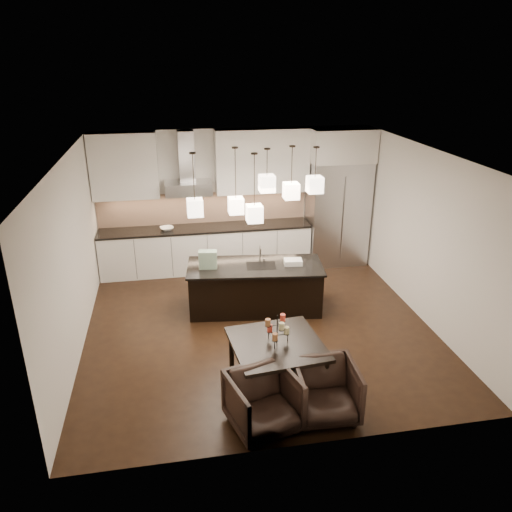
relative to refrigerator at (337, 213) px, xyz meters
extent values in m
cube|color=black|center=(-2.10, -2.38, -1.08)|extent=(5.50, 5.50, 0.02)
cube|color=white|center=(-2.10, -2.38, 1.73)|extent=(5.50, 5.50, 0.02)
cube|color=silver|center=(-2.10, 0.38, 0.32)|extent=(5.50, 0.02, 2.80)
cube|color=silver|center=(-2.10, -5.14, 0.32)|extent=(5.50, 0.02, 2.80)
cube|color=silver|center=(-4.86, -2.38, 0.32)|extent=(0.02, 5.50, 2.80)
cube|color=silver|center=(0.66, -2.38, 0.32)|extent=(0.02, 5.50, 2.80)
cube|color=#B7B7BA|center=(0.00, 0.00, 0.00)|extent=(1.20, 0.72, 2.15)
cube|color=silver|center=(0.00, 0.00, 1.40)|extent=(1.26, 0.72, 0.65)
cube|color=silver|center=(-2.73, 0.05, -0.64)|extent=(4.21, 0.62, 0.88)
cube|color=black|center=(-2.73, 0.05, -0.17)|extent=(4.21, 0.66, 0.04)
cube|color=#D6A88A|center=(-2.73, 0.35, 0.16)|extent=(4.21, 0.02, 0.63)
cube|color=silver|center=(-4.20, 0.19, 1.10)|extent=(1.25, 0.35, 1.25)
cube|color=silver|center=(-1.55, 0.19, 1.10)|extent=(1.85, 0.35, 1.25)
cube|color=#B7B7BA|center=(-3.03, 0.10, 0.65)|extent=(0.90, 0.52, 0.24)
cube|color=#B7B7BA|center=(-3.03, 0.21, 1.24)|extent=(0.30, 0.28, 0.96)
imported|color=silver|center=(-3.49, 0.00, -0.12)|extent=(0.31, 0.31, 0.06)
cube|color=black|center=(-2.05, -1.80, -0.68)|extent=(2.31, 1.15, 0.78)
cube|color=black|center=(-2.05, -1.80, -0.28)|extent=(2.39, 1.23, 0.04)
cube|color=#205C2C|center=(-2.84, -1.75, -0.11)|extent=(0.32, 0.19, 0.30)
cube|color=silver|center=(-1.40, -1.86, -0.22)|extent=(0.32, 0.25, 0.09)
cylinder|color=beige|center=(-2.03, -4.01, -0.22)|extent=(0.08, 0.08, 0.09)
cylinder|color=#DE4432|center=(-2.23, -3.92, -0.22)|extent=(0.08, 0.08, 0.09)
cylinder|color=#A4673C|center=(-2.21, -4.14, -0.22)|extent=(0.08, 0.08, 0.09)
cylinder|color=#DE4432|center=(-2.06, -3.93, -0.08)|extent=(0.08, 0.08, 0.09)
cylinder|color=#A4673C|center=(-2.28, -4.02, -0.08)|extent=(0.08, 0.08, 0.09)
cylinder|color=beige|center=(-2.13, -4.14, -0.08)|extent=(0.08, 0.08, 0.09)
imported|color=black|center=(-2.47, -4.75, -0.72)|extent=(0.95, 0.96, 0.71)
imported|color=black|center=(-1.68, -4.67, -0.72)|extent=(0.79, 0.81, 0.70)
cube|color=#FCE7CC|center=(-3.02, -2.01, 0.88)|extent=(0.24, 0.24, 0.26)
cube|color=#FCE7CC|center=(-2.34, -1.68, 0.78)|extent=(0.24, 0.24, 0.26)
cube|color=#FCE7CC|center=(-1.87, -1.87, 1.17)|extent=(0.24, 0.24, 0.26)
cube|color=#FCE7CC|center=(-1.43, -1.72, 0.99)|extent=(0.24, 0.24, 0.26)
cube|color=#FCE7CC|center=(-1.08, -1.87, 1.12)|extent=(0.24, 0.24, 0.26)
cube|color=#FCE7CC|center=(-2.13, -2.21, 0.80)|extent=(0.24, 0.24, 0.26)
camera|label=1|loc=(-3.40, -9.42, 3.11)|focal=35.00mm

